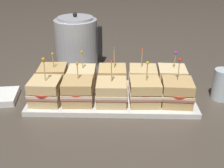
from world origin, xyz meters
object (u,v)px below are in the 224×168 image
at_px(sandwich_back_far_left, 53,77).
at_px(sandwich_back_center, 112,78).
at_px(sandwich_front_center, 112,92).
at_px(drinking_glass, 222,85).
at_px(sandwich_front_far_left, 46,91).
at_px(kettle_steel, 77,41).
at_px(napkin_stack, 0,97).
at_px(sandwich_back_far_right, 172,78).
at_px(sandwich_back_left, 82,78).
at_px(sandwich_back_right, 143,78).
at_px(serving_platter, 112,97).
at_px(sandwich_front_left, 78,91).
at_px(sandwich_front_far_right, 177,92).
at_px(sandwich_front_right, 145,92).

bearing_deg(sandwich_back_far_left, sandwich_back_center, -0.85).
relative_size(sandwich_front_center, drinking_glass, 1.40).
xyz_separation_m(sandwich_front_far_left, kettle_steel, (0.05, 0.41, 0.05)).
bearing_deg(sandwich_back_center, napkin_stack, -170.30).
bearing_deg(sandwich_back_far_right, kettle_steel, 143.67).
xyz_separation_m(sandwich_back_far_left, sandwich_back_center, (0.23, -0.00, 0.00)).
height_order(sandwich_back_far_left, sandwich_back_left, sandwich_back_left).
xyz_separation_m(sandwich_back_far_left, sandwich_back_right, (0.34, -0.00, 0.00)).
relative_size(sandwich_front_far_left, sandwich_front_center, 1.05).
relative_size(serving_platter, kettle_steel, 2.40).
bearing_deg(sandwich_front_far_left, sandwich_front_left, 1.74).
xyz_separation_m(sandwich_back_far_left, drinking_glass, (0.63, -0.04, -0.00)).
height_order(sandwich_front_center, sandwich_front_far_right, sandwich_front_far_right).
bearing_deg(sandwich_back_far_left, sandwich_front_far_right, -14.18).
height_order(sandwich_back_center, sandwich_back_right, sandwich_back_center).
xyz_separation_m(sandwich_front_center, sandwich_back_far_left, (-0.23, 0.12, 0.00)).
bearing_deg(kettle_steel, sandwich_front_left, -81.69).
xyz_separation_m(serving_platter, drinking_glass, (0.40, 0.02, 0.05)).
relative_size(sandwich_front_left, sandwich_front_far_right, 0.89).
xyz_separation_m(sandwich_front_center, sandwich_back_center, (-0.00, 0.11, 0.00)).
xyz_separation_m(sandwich_front_far_left, sandwich_front_far_right, (0.45, 0.00, -0.00)).
relative_size(sandwich_front_center, sandwich_front_right, 1.03).
height_order(sandwich_front_far_left, kettle_steel, kettle_steel).
relative_size(serving_platter, sandwich_front_center, 3.69).
bearing_deg(sandwich_back_left, napkin_stack, -166.49).
relative_size(sandwich_front_far_right, sandwich_back_left, 1.09).
height_order(sandwich_front_center, drinking_glass, sandwich_front_center).
bearing_deg(sandwich_back_left, sandwich_front_center, -44.06).
bearing_deg(sandwich_back_far_right, sandwich_front_left, -161.35).
bearing_deg(sandwich_back_far_left, drinking_glass, -3.65).
distance_m(sandwich_front_right, napkin_stack, 0.53).
distance_m(sandwich_front_right, kettle_steel, 0.50).
distance_m(sandwich_back_right, napkin_stack, 0.54).
xyz_separation_m(sandwich_back_left, sandwich_back_far_right, (0.34, 0.00, 0.00)).
bearing_deg(drinking_glass, kettle_steel, 149.87).
bearing_deg(sandwich_front_far_right, serving_platter, 166.04).
relative_size(sandwich_front_far_right, sandwich_back_far_left, 1.14).
xyz_separation_m(serving_platter, sandwich_front_right, (0.11, -0.05, 0.05)).
bearing_deg(sandwich_back_center, sandwich_front_left, -136.02).
distance_m(sandwich_front_far_left, napkin_stack, 0.20).
bearing_deg(sandwich_front_center, sandwich_back_left, 135.94).
height_order(sandwich_front_left, sandwich_front_far_right, sandwich_front_far_right).
xyz_separation_m(sandwich_front_far_left, sandwich_front_right, (0.34, 0.01, -0.00)).
relative_size(serving_platter, sandwich_back_center, 3.55).
bearing_deg(serving_platter, sandwich_front_right, -25.42).
height_order(serving_platter, sandwich_front_center, sandwich_front_center).
distance_m(sandwich_back_right, drinking_glass, 0.29).
bearing_deg(sandwich_front_far_right, sandwich_back_left, 161.85).
height_order(sandwich_back_far_left, sandwich_back_right, sandwich_back_right).
bearing_deg(sandwich_front_right, sandwich_front_left, -179.57).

